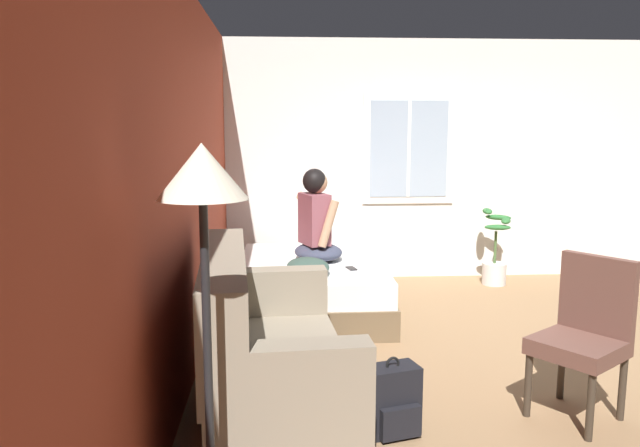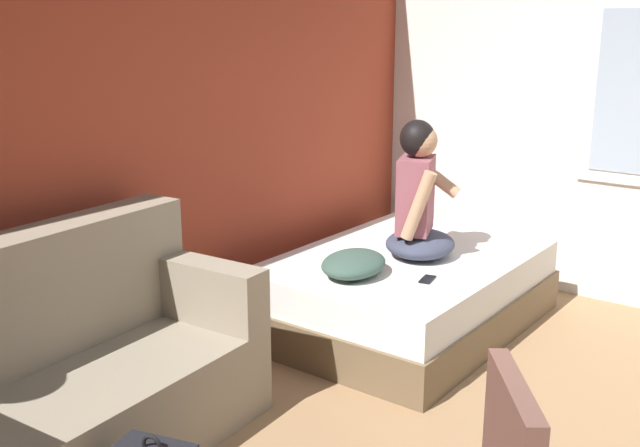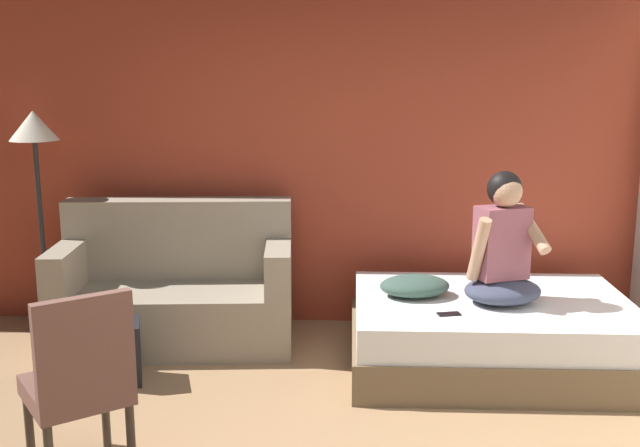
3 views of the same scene
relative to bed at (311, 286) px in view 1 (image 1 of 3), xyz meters
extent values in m
plane|color=#93704C|center=(-1.18, -1.57, -0.24)|extent=(40.00, 40.00, 0.00)
cube|color=#993823|center=(-1.18, 0.98, 1.11)|extent=(9.86, 0.16, 2.70)
cube|color=silver|center=(1.33, -1.57, 1.11)|extent=(0.16, 6.33, 2.70)
cube|color=white|center=(1.24, -1.17, 1.25)|extent=(0.02, 1.04, 1.24)
cube|color=#9EB2C6|center=(1.22, -1.17, 1.25)|extent=(0.01, 0.88, 1.08)
cube|color=white|center=(1.22, -1.17, 1.25)|extent=(0.01, 0.04, 1.08)
cube|color=brown|center=(0.00, 0.00, -0.11)|extent=(1.89, 1.36, 0.26)
cube|color=white|center=(0.00, 0.00, 0.13)|extent=(1.83, 1.32, 0.22)
cube|color=gray|center=(-2.24, 0.31, -0.02)|extent=(1.75, 0.92, 0.44)
cube|color=gray|center=(-2.26, 0.61, 0.50)|extent=(1.71, 0.36, 0.60)
cube|color=gray|center=(-3.00, 0.26, 0.36)|extent=(0.24, 0.81, 0.32)
cube|color=gray|center=(-1.48, 0.37, 0.36)|extent=(0.24, 0.81, 0.32)
cylinder|color=#382D23|center=(-2.27, -1.21, -0.04)|extent=(0.04, 0.04, 0.40)
cylinder|color=#382D23|center=(-2.58, -1.44, -0.04)|extent=(0.04, 0.04, 0.40)
cylinder|color=#382D23|center=(-2.04, -1.52, -0.04)|extent=(0.04, 0.04, 0.40)
cylinder|color=#382D23|center=(-2.35, -1.76, -0.04)|extent=(0.04, 0.04, 0.40)
cube|color=brown|center=(-2.31, -1.48, 0.21)|extent=(0.64, 0.64, 0.10)
cube|color=brown|center=(-2.19, -1.64, 0.50)|extent=(0.41, 0.32, 0.48)
ellipsoid|color=#383D51|center=(0.05, -0.07, 0.32)|extent=(0.64, 0.60, 0.16)
cube|color=#8C4C56|center=(0.04, -0.03, 0.64)|extent=(0.38, 0.31, 0.48)
cylinder|color=tan|center=(-0.13, -0.15, 0.62)|extent=(0.15, 0.23, 0.44)
cylinder|color=tan|center=(0.22, -0.04, 0.74)|extent=(0.21, 0.38, 0.29)
sphere|color=tan|center=(0.04, -0.05, 0.99)|extent=(0.21, 0.21, 0.21)
ellipsoid|color=black|center=(0.04, -0.03, 1.00)|extent=(0.29, 0.29, 0.23)
cube|color=black|center=(-2.41, -0.35, -0.04)|extent=(0.26, 0.34, 0.40)
cube|color=black|center=(-2.52, -0.38, -0.13)|extent=(0.11, 0.24, 0.18)
torus|color=black|center=(-2.41, -0.35, 0.18)|extent=(0.04, 0.09, 0.09)
ellipsoid|color=#385147|center=(-0.52, 0.05, 0.31)|extent=(0.54, 0.44, 0.14)
cube|color=black|center=(-0.34, -0.34, 0.25)|extent=(0.16, 0.10, 0.01)
cylinder|color=black|center=(-3.31, 0.59, 0.52)|extent=(0.04, 0.04, 1.45)
cone|color=beige|center=(-3.31, 0.59, 1.35)|extent=(0.36, 0.36, 0.22)
cylinder|color=silver|center=(0.84, -2.08, -0.12)|extent=(0.26, 0.26, 0.24)
cylinder|color=#426033|center=(0.84, -2.08, 0.18)|extent=(0.03, 0.03, 0.36)
ellipsoid|color=#2D6B33|center=(0.74, -2.06, 0.42)|extent=(0.15, 0.29, 0.06)
ellipsoid|color=#2D6B33|center=(0.93, -2.13, 0.50)|extent=(0.22, 0.29, 0.06)
ellipsoid|color=#2D6B33|center=(0.86, -1.98, 0.58)|extent=(0.29, 0.15, 0.06)
ellipsoid|color=#2D6B33|center=(0.80, -2.17, 0.48)|extent=(0.30, 0.21, 0.06)
camera|label=1|loc=(-5.77, 0.28, 1.54)|focal=35.00mm
camera|label=2|loc=(-4.00, -2.34, 1.70)|focal=42.00mm
camera|label=3|loc=(-0.96, -4.88, 1.77)|focal=42.00mm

